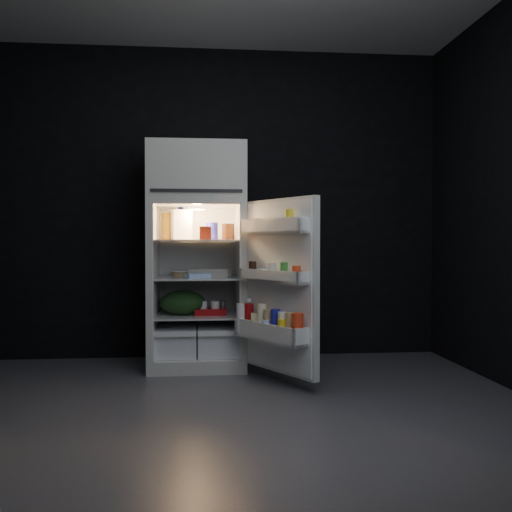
{
  "coord_description": "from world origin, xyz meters",
  "views": [
    {
      "loc": [
        -0.09,
        -3.33,
        1.0
      ],
      "look_at": [
        0.32,
        1.0,
        0.9
      ],
      "focal_mm": 40.0,
      "sensor_mm": 36.0,
      "label": 1
    }
  ],
  "objects": [
    {
      "name": "amber_bottle",
      "position": [
        -0.38,
        1.35,
        1.14
      ],
      "size": [
        0.09,
        0.09,
        0.22
      ],
      "primitive_type": "cylinder",
      "rotation": [
        0.0,
        0.0,
        0.11
      ],
      "color": "#A8731A",
      "rests_on": "refrigerator"
    },
    {
      "name": "refrigerator",
      "position": [
        -0.13,
        1.32,
        0.96
      ],
      "size": [
        0.76,
        0.71,
        1.78
      ],
      "color": "silver",
      "rests_on": "ground"
    },
    {
      "name": "mayo_jar",
      "position": [
        -0.01,
        1.34,
        1.1
      ],
      "size": [
        0.12,
        0.12,
        0.14
      ],
      "primitive_type": "cylinder",
      "rotation": [
        0.0,
        0.0,
        0.2
      ],
      "color": "#1B1D95",
      "rests_on": "refrigerator"
    },
    {
      "name": "floor",
      "position": [
        0.0,
        0.0,
        0.0
      ],
      "size": [
        4.0,
        3.4,
        0.0
      ],
      "primitive_type": "cube",
      "color": "#515156",
      "rests_on": "ground"
    },
    {
      "name": "yogurt_tray",
      "position": [
        -0.03,
        1.21,
        0.45
      ],
      "size": [
        0.26,
        0.14,
        0.05
      ],
      "primitive_type": "cube",
      "rotation": [
        0.0,
        0.0,
        0.03
      ],
      "color": "#9F0D0F",
      "rests_on": "refrigerator"
    },
    {
      "name": "small_can_silver",
      "position": [
        0.07,
        1.41,
        0.47
      ],
      "size": [
        0.09,
        0.09,
        0.09
      ],
      "primitive_type": "cylinder",
      "rotation": [
        0.0,
        0.0,
        -0.3
      ],
      "color": "silver",
      "rests_on": "refrigerator"
    },
    {
      "name": "small_can_red",
      "position": [
        0.02,
        1.4,
        0.47
      ],
      "size": [
        0.1,
        0.1,
        0.09
      ],
      "primitive_type": "cylinder",
      "rotation": [
        0.0,
        0.0,
        -0.36
      ],
      "color": "#9F0D0F",
      "rests_on": "refrigerator"
    },
    {
      "name": "flat_package",
      "position": [
        -0.13,
        1.08,
        0.75
      ],
      "size": [
        0.21,
        0.16,
        0.04
      ],
      "primitive_type": "cube",
      "rotation": [
        0.0,
        0.0,
        0.43
      ],
      "color": "#96B8E9",
      "rests_on": "refrigerator"
    },
    {
      "name": "pie",
      "position": [
        -0.2,
        1.37,
        0.75
      ],
      "size": [
        0.36,
        0.36,
        0.04
      ],
      "primitive_type": "cylinder",
      "rotation": [
        0.0,
        0.0,
        -0.36
      ],
      "color": "tan",
      "rests_on": "refrigerator"
    },
    {
      "name": "fridge_door",
      "position": [
        0.43,
        0.62,
        0.68
      ],
      "size": [
        0.53,
        0.72,
        1.22
      ],
      "color": "silver",
      "rests_on": "ground"
    },
    {
      "name": "small_carton",
      "position": [
        -0.07,
        1.05,
        1.08
      ],
      "size": [
        0.09,
        0.07,
        0.1
      ],
      "primitive_type": "cube",
      "rotation": [
        0.0,
        0.0,
        -0.02
      ],
      "color": "red",
      "rests_on": "refrigerator"
    },
    {
      "name": "egg_carton",
      "position": [
        -0.04,
        1.19,
        0.76
      ],
      "size": [
        0.31,
        0.13,
        0.07
      ],
      "primitive_type": "cube",
      "rotation": [
        0.0,
        0.0,
        -0.06
      ],
      "color": "gray",
      "rests_on": "refrigerator"
    },
    {
      "name": "wrapped_pkg",
      "position": [
        0.08,
        1.44,
        0.75
      ],
      "size": [
        0.13,
        0.12,
        0.05
      ],
      "primitive_type": "cube",
      "rotation": [
        0.0,
        0.0,
        0.29
      ],
      "color": "#F0EFC4",
      "rests_on": "refrigerator"
    },
    {
      "name": "wall_back",
      "position": [
        0.0,
        1.7,
        1.35
      ],
      "size": [
        4.0,
        0.0,
        2.7
      ],
      "primitive_type": "cube",
      "color": "black",
      "rests_on": "ground"
    },
    {
      "name": "jam_jar",
      "position": [
        0.12,
        1.3,
        1.09
      ],
      "size": [
        0.12,
        0.12,
        0.13
      ],
      "primitive_type": "cylinder",
      "rotation": [
        0.0,
        0.0,
        0.24
      ],
      "color": "black",
      "rests_on": "refrigerator"
    },
    {
      "name": "wall_front",
      "position": [
        0.0,
        -1.7,
        1.35
      ],
      "size": [
        4.0,
        0.0,
        2.7
      ],
      "primitive_type": "cube",
      "color": "black",
      "rests_on": "ground"
    },
    {
      "name": "produce_bag",
      "position": [
        -0.25,
        1.25,
        0.52
      ],
      "size": [
        0.38,
        0.32,
        0.2
      ],
      "primitive_type": "ellipsoid",
      "rotation": [
        0.0,
        0.0,
        0.06
      ],
      "color": "#193815",
      "rests_on": "refrigerator"
    },
    {
      "name": "milk_jug",
      "position": [
        -0.27,
        1.32,
        1.15
      ],
      "size": [
        0.19,
        0.19,
        0.24
      ],
      "primitive_type": "cube",
      "rotation": [
        0.0,
        0.0,
        0.28
      ],
      "color": "white",
      "rests_on": "refrigerator"
    }
  ]
}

